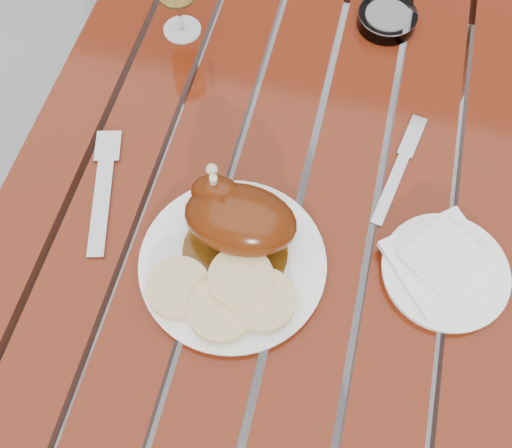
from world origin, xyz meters
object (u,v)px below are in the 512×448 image
at_px(dinner_plate, 233,264).
at_px(side_plate, 445,272).
at_px(ashtray, 387,19).
at_px(table, 266,263).

relative_size(dinner_plate, side_plate, 1.47).
xyz_separation_m(dinner_plate, ashtray, (0.15, 0.53, 0.00)).
xyz_separation_m(table, ashtray, (0.14, 0.36, 0.39)).
height_order(table, dinner_plate, dinner_plate).
height_order(table, ashtray, ashtray).
xyz_separation_m(dinner_plate, side_plate, (0.30, 0.06, -0.00)).
height_order(table, side_plate, side_plate).
xyz_separation_m(table, side_plate, (0.28, -0.11, 0.38)).
relative_size(side_plate, ashtray, 1.72).
xyz_separation_m(table, dinner_plate, (-0.01, -0.17, 0.38)).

